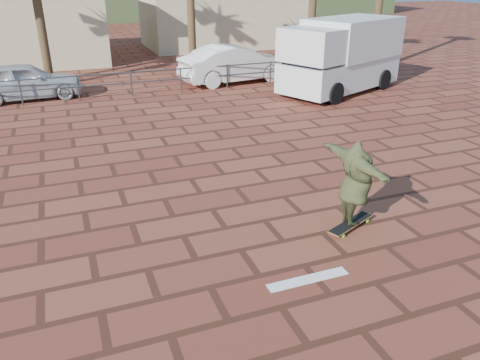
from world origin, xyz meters
name	(u,v)px	position (x,y,z in m)	size (l,w,h in m)	color
ground	(241,250)	(0.00, 0.00, 0.00)	(120.00, 120.00, 0.00)	brown
paint_stripe	(308,279)	(0.70, -1.20, 0.00)	(1.40, 0.22, 0.01)	white
guardrail	(131,79)	(0.00, 12.00, 0.68)	(24.06, 0.06, 1.00)	#47494F
building_east	(223,5)	(8.00, 24.00, 2.54)	(10.60, 6.60, 5.00)	beige
longboard	(351,224)	(2.26, -0.03, 0.10)	(1.21, 0.72, 0.12)	olive
skateboarder	(355,183)	(2.26, -0.03, 0.95)	(2.05, 0.56, 1.67)	#36391F
campervan	(342,54)	(8.16, 9.86, 1.50)	(5.96, 4.29, 2.85)	silver
car_silver	(25,81)	(-3.87, 13.00, 0.71)	(1.67, 4.16, 1.42)	silver
car_white	(235,64)	(4.73, 13.00, 0.81)	(1.71, 4.92, 1.62)	white
street_sign	(389,43)	(12.00, 11.91, 1.49)	(0.42, 0.18, 2.13)	gray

